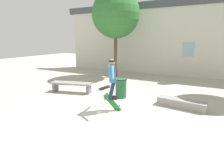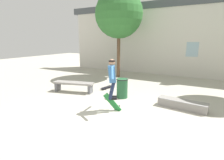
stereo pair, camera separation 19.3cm
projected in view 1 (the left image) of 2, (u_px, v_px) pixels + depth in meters
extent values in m
plane|color=#B2AD9E|center=(109.00, 116.00, 5.63)|extent=(40.00, 40.00, 0.00)
cube|color=beige|center=(162.00, 42.00, 11.90)|extent=(14.65, 0.40, 4.43)
cube|color=#474C51|center=(165.00, 4.00, 11.35)|extent=(15.38, 0.52, 0.47)
cube|color=#99B7C6|center=(188.00, 49.00, 11.07)|extent=(0.70, 0.02, 0.90)
cylinder|color=brown|center=(116.00, 55.00, 11.24)|extent=(0.21, 0.21, 2.82)
sphere|color=#337033|center=(116.00, 14.00, 10.68)|extent=(2.93, 2.93, 2.93)
cube|color=gray|center=(72.00, 83.00, 8.05)|extent=(1.96, 0.90, 0.08)
cube|color=slate|center=(56.00, 87.00, 8.28)|extent=(0.21, 0.40, 0.39)
cube|color=slate|center=(89.00, 89.00, 7.92)|extent=(0.21, 0.40, 0.39)
cube|color=gray|center=(181.00, 103.00, 6.27)|extent=(1.69, 0.56, 0.32)
cube|color=#B7B7BC|center=(180.00, 101.00, 6.08)|extent=(1.65, 0.22, 0.02)
cylinder|color=#235633|center=(121.00, 88.00, 7.33)|extent=(0.46, 0.46, 0.82)
torus|color=black|center=(121.00, 79.00, 7.24)|extent=(0.50, 0.50, 0.04)
cube|color=teal|center=(112.00, 74.00, 5.76)|extent=(0.40, 0.43, 0.55)
sphere|color=#A37556|center=(112.00, 62.00, 5.68)|extent=(0.29, 0.29, 0.21)
ellipsoid|color=black|center=(112.00, 61.00, 5.67)|extent=(0.30, 0.30, 0.12)
cylinder|color=#1E2847|center=(112.00, 89.00, 5.97)|extent=(0.29, 0.18, 0.65)
cube|color=black|center=(113.00, 97.00, 6.03)|extent=(0.28, 0.22, 0.07)
cylinder|color=#1E2847|center=(112.00, 90.00, 5.80)|extent=(0.25, 0.26, 0.65)
cube|color=black|center=(113.00, 98.00, 5.87)|extent=(0.28, 0.22, 0.07)
cylinder|color=teal|center=(111.00, 69.00, 6.10)|extent=(0.29, 0.43, 0.39)
cylinder|color=teal|center=(113.00, 73.00, 5.38)|extent=(0.29, 0.43, 0.39)
cube|color=#237F38|center=(112.00, 103.00, 6.00)|extent=(0.64, 0.17, 0.71)
cylinder|color=black|center=(119.00, 106.00, 6.00)|extent=(0.05, 0.06, 0.06)
cylinder|color=black|center=(115.00, 109.00, 6.11)|extent=(0.05, 0.06, 0.06)
cylinder|color=black|center=(110.00, 95.00, 5.97)|extent=(0.05, 0.06, 0.06)
cylinder|color=black|center=(106.00, 98.00, 6.08)|extent=(0.05, 0.06, 0.06)
cube|color=black|center=(105.00, 87.00, 8.74)|extent=(0.33, 0.79, 0.02)
cylinder|color=black|center=(106.00, 87.00, 9.00)|extent=(0.02, 0.06, 0.05)
cylinder|color=black|center=(109.00, 87.00, 8.87)|extent=(0.02, 0.06, 0.05)
cylinder|color=black|center=(100.00, 89.00, 8.63)|extent=(0.02, 0.06, 0.05)
cylinder|color=black|center=(104.00, 89.00, 8.50)|extent=(0.02, 0.06, 0.05)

